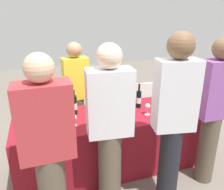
# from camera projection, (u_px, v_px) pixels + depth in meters

# --- Properties ---
(ground_plane) EXTENTS (12.00, 12.00, 0.00)m
(ground_plane) POSITION_uv_depth(u_px,v_px,m) (112.00, 164.00, 3.04)
(ground_plane) COLOR slate
(tasting_table) EXTENTS (2.32, 0.79, 0.73)m
(tasting_table) POSITION_uv_depth(u_px,v_px,m) (112.00, 140.00, 2.92)
(tasting_table) COLOR maroon
(tasting_table) RESTS_ON ground_plane
(wine_bottle_0) EXTENTS (0.07, 0.07, 0.32)m
(wine_bottle_0) POSITION_uv_depth(u_px,v_px,m) (50.00, 110.00, 2.62)
(wine_bottle_0) COLOR black
(wine_bottle_0) RESTS_ON tasting_table
(wine_bottle_1) EXTENTS (0.07, 0.07, 0.33)m
(wine_bottle_1) POSITION_uv_depth(u_px,v_px,m) (74.00, 105.00, 2.76)
(wine_bottle_1) COLOR black
(wine_bottle_1) RESTS_ON tasting_table
(wine_bottle_2) EXTENTS (0.07, 0.07, 0.33)m
(wine_bottle_2) POSITION_uv_depth(u_px,v_px,m) (103.00, 101.00, 2.88)
(wine_bottle_2) COLOR black
(wine_bottle_2) RESTS_ON tasting_table
(wine_bottle_3) EXTENTS (0.07, 0.07, 0.31)m
(wine_bottle_3) POSITION_uv_depth(u_px,v_px,m) (114.00, 103.00, 2.83)
(wine_bottle_3) COLOR black
(wine_bottle_3) RESTS_ON tasting_table
(wine_bottle_4) EXTENTS (0.07, 0.07, 0.31)m
(wine_bottle_4) POSITION_uv_depth(u_px,v_px,m) (128.00, 99.00, 2.94)
(wine_bottle_4) COLOR black
(wine_bottle_4) RESTS_ON tasting_table
(wine_bottle_5) EXTENTS (0.06, 0.06, 0.32)m
(wine_bottle_5) POSITION_uv_depth(u_px,v_px,m) (139.00, 99.00, 2.96)
(wine_bottle_5) COLOR black
(wine_bottle_5) RESTS_ON tasting_table
(wine_bottle_6) EXTENTS (0.07, 0.07, 0.30)m
(wine_bottle_6) POSITION_uv_depth(u_px,v_px,m) (163.00, 94.00, 3.15)
(wine_bottle_6) COLOR black
(wine_bottle_6) RESTS_ON tasting_table
(wine_glass_0) EXTENTS (0.07, 0.07, 0.13)m
(wine_glass_0) POSITION_uv_depth(u_px,v_px,m) (74.00, 118.00, 2.48)
(wine_glass_0) COLOR silver
(wine_glass_0) RESTS_ON tasting_table
(wine_glass_1) EXTENTS (0.07, 0.07, 0.12)m
(wine_glass_1) POSITION_uv_depth(u_px,v_px,m) (101.00, 114.00, 2.60)
(wine_glass_1) COLOR silver
(wine_glass_1) RESTS_ON tasting_table
(wine_glass_2) EXTENTS (0.07, 0.07, 0.15)m
(wine_glass_2) POSITION_uv_depth(u_px,v_px,m) (148.00, 107.00, 2.75)
(wine_glass_2) COLOR silver
(wine_glass_2) RESTS_ON tasting_table
(ice_bucket) EXTENTS (0.23, 0.23, 0.19)m
(ice_bucket) POSITION_uv_depth(u_px,v_px,m) (165.00, 101.00, 2.96)
(ice_bucket) COLOR silver
(ice_bucket) RESTS_ON tasting_table
(server_pouring) EXTENTS (0.36, 0.22, 1.53)m
(server_pouring) POSITION_uv_depth(u_px,v_px,m) (77.00, 92.00, 3.19)
(server_pouring) COLOR brown
(server_pouring) RESTS_ON ground_plane
(guest_0) EXTENTS (0.43, 0.24, 1.65)m
(guest_0) POSITION_uv_depth(u_px,v_px,m) (48.00, 148.00, 1.83)
(guest_0) COLOR brown
(guest_0) RESTS_ON ground_plane
(guest_1) EXTENTS (0.44, 0.27, 1.67)m
(guest_1) POSITION_uv_depth(u_px,v_px,m) (110.00, 126.00, 2.14)
(guest_1) COLOR brown
(guest_1) RESTS_ON ground_plane
(guest_2) EXTENTS (0.41, 0.27, 1.76)m
(guest_2) POSITION_uv_depth(u_px,v_px,m) (173.00, 118.00, 2.12)
(guest_2) COLOR black
(guest_2) RESTS_ON ground_plane
(guest_3) EXTENTS (0.38, 0.22, 1.68)m
(guest_3) POSITION_uv_depth(u_px,v_px,m) (214.00, 109.00, 2.47)
(guest_3) COLOR brown
(guest_3) RESTS_ON ground_plane
(menu_board) EXTENTS (0.58, 0.06, 0.72)m
(menu_board) POSITION_uv_depth(u_px,v_px,m) (146.00, 102.00, 4.16)
(menu_board) COLOR white
(menu_board) RESTS_ON ground_plane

